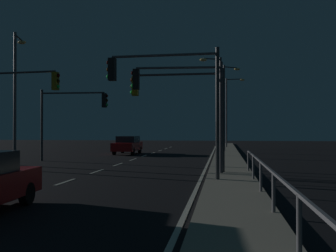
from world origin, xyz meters
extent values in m
plane|color=black|center=(0.00, 17.50, 0.00)|extent=(112.00, 112.00, 0.00)
cube|color=#9E937F|center=(6.68, 17.50, 0.07)|extent=(2.06, 77.00, 0.14)
cube|color=silver|center=(0.00, 9.00, 0.01)|extent=(0.14, 2.00, 0.01)
cube|color=silver|center=(0.00, 13.00, 0.01)|extent=(0.14, 2.00, 0.01)
cube|color=silver|center=(0.00, 17.00, 0.01)|extent=(0.14, 2.00, 0.01)
cube|color=silver|center=(0.00, 21.00, 0.01)|extent=(0.14, 2.00, 0.01)
cube|color=silver|center=(0.00, 25.00, 0.01)|extent=(0.14, 2.00, 0.01)
cube|color=silver|center=(0.00, 29.00, 0.01)|extent=(0.14, 2.00, 0.01)
cube|color=silver|center=(0.00, 33.00, 0.01)|extent=(0.14, 2.00, 0.01)
cube|color=silver|center=(0.00, 37.00, 0.01)|extent=(0.14, 2.00, 0.01)
cube|color=silver|center=(0.00, 41.00, 0.01)|extent=(0.14, 2.00, 0.01)
cube|color=silver|center=(0.00, 45.00, 0.01)|extent=(0.14, 2.00, 0.01)
cube|color=silver|center=(5.40, 22.50, 0.01)|extent=(0.14, 53.00, 0.01)
cylinder|color=black|center=(0.84, 8.29, 0.32)|extent=(0.26, 0.65, 0.64)
cube|color=#B71414|center=(-1.93, 31.09, 0.67)|extent=(1.86, 4.41, 0.70)
cube|color=#1E2328|center=(-1.93, 31.34, 1.29)|extent=(1.62, 2.48, 0.55)
cylinder|color=black|center=(-1.12, 29.69, 0.32)|extent=(0.23, 0.64, 0.64)
cylinder|color=black|center=(-2.72, 29.68, 0.32)|extent=(0.23, 0.64, 0.64)
cylinder|color=black|center=(-1.14, 32.51, 0.32)|extent=(0.23, 0.64, 0.64)
cylinder|color=black|center=(-2.74, 32.50, 0.32)|extent=(0.23, 0.64, 0.64)
cylinder|color=#38383D|center=(6.27, 15.99, 2.70)|extent=(0.16, 0.16, 5.13)
cylinder|color=#4C4C51|center=(4.30, 15.86, 5.02)|extent=(3.95, 0.37, 0.11)
cube|color=black|center=(2.33, 15.73, 4.49)|extent=(0.30, 0.36, 0.95)
sphere|color=black|center=(2.17, 15.72, 4.79)|extent=(0.20, 0.20, 0.20)
sphere|color=black|center=(2.17, 15.72, 4.49)|extent=(0.20, 0.20, 0.20)
sphere|color=#19D84C|center=(2.17, 15.72, 4.19)|extent=(0.20, 0.20, 0.20)
cylinder|color=#38383D|center=(-4.34, 17.59, 5.23)|extent=(3.82, 0.44, 0.11)
cube|color=olive|center=(-2.43, 17.43, 4.70)|extent=(0.31, 0.36, 0.95)
sphere|color=black|center=(-2.28, 17.41, 5.00)|extent=(0.20, 0.20, 0.20)
sphere|color=black|center=(-2.28, 17.41, 4.70)|extent=(0.20, 0.20, 0.20)
sphere|color=#19D84C|center=(-2.28, 17.41, 4.40)|extent=(0.20, 0.20, 0.20)
cylinder|color=#2D3033|center=(6.13, 13.65, 2.80)|extent=(0.16, 0.16, 5.31)
cylinder|color=#4C4C51|center=(3.92, 13.74, 5.20)|extent=(4.42, 0.29, 0.11)
cube|color=black|center=(1.71, 13.83, 4.68)|extent=(0.29, 0.35, 0.95)
sphere|color=black|center=(1.56, 13.84, 4.98)|extent=(0.20, 0.20, 0.20)
sphere|color=black|center=(1.56, 13.84, 4.68)|extent=(0.20, 0.20, 0.20)
sphere|color=#19D84C|center=(1.56, 13.84, 4.38)|extent=(0.20, 0.20, 0.20)
cylinder|color=#2D3033|center=(-5.90, 22.99, 2.43)|extent=(0.16, 0.16, 4.87)
cylinder|color=#38383D|center=(-3.72, 23.05, 4.62)|extent=(4.38, 0.24, 0.11)
cube|color=black|center=(-1.53, 23.12, 4.09)|extent=(0.29, 0.35, 0.95)
sphere|color=black|center=(-1.37, 23.12, 4.39)|extent=(0.20, 0.20, 0.20)
sphere|color=black|center=(-1.37, 23.12, 4.09)|extent=(0.20, 0.20, 0.20)
sphere|color=#19D84C|center=(-1.37, 23.12, 3.79)|extent=(0.20, 0.20, 0.20)
cylinder|color=#2D3033|center=(6.35, 16.42, 2.59)|extent=(0.16, 0.16, 4.90)
cylinder|color=#38383D|center=(4.22, 16.47, 4.79)|extent=(4.25, 0.19, 0.11)
cube|color=olive|center=(2.10, 16.51, 4.26)|extent=(0.29, 0.35, 0.95)
sphere|color=black|center=(1.94, 16.51, 4.56)|extent=(0.20, 0.20, 0.20)
sphere|color=black|center=(1.94, 16.51, 4.26)|extent=(0.20, 0.20, 0.20)
sphere|color=#19D84C|center=(1.94, 16.51, 3.96)|extent=(0.20, 0.20, 0.20)
cylinder|color=#4C4C51|center=(6.73, 43.21, 4.10)|extent=(0.18, 0.18, 7.92)
cylinder|color=#38383D|center=(7.63, 43.08, 7.91)|extent=(1.81, 0.35, 0.10)
ellipsoid|color=#F9D172|center=(8.52, 42.95, 7.81)|extent=(0.56, 0.36, 0.24)
cylinder|color=#4C4C51|center=(-5.99, 19.66, 3.99)|extent=(0.18, 0.18, 7.98)
cylinder|color=#38383D|center=(-6.20, 20.43, 7.83)|extent=(0.51, 1.57, 0.10)
ellipsoid|color=#F9D172|center=(-6.40, 21.20, 7.73)|extent=(0.56, 0.36, 0.24)
cylinder|color=#38383D|center=(6.16, 28.08, 3.92)|extent=(0.18, 0.18, 7.56)
cylinder|color=#4C4C51|center=(5.52, 27.79, 7.55)|extent=(1.33, 0.66, 0.10)
ellipsoid|color=#F9D172|center=(4.87, 27.51, 7.45)|extent=(0.56, 0.36, 0.24)
cylinder|color=#4C4C51|center=(6.45, 34.66, 4.16)|extent=(0.18, 0.18, 8.04)
cylinder|color=#38383D|center=(7.07, 35.14, 8.03)|extent=(1.29, 1.04, 0.10)
ellipsoid|color=#F9D172|center=(7.68, 35.62, 7.93)|extent=(0.56, 0.36, 0.24)
cylinder|color=#59595E|center=(7.56, 4.38, 0.61)|extent=(0.09, 0.09, 0.95)
cylinder|color=#59595E|center=(7.56, 7.58, 0.61)|extent=(0.09, 0.09, 0.95)
cylinder|color=#59595E|center=(7.56, 10.77, 0.61)|extent=(0.09, 0.09, 0.95)
cylinder|color=#59595E|center=(7.56, 13.96, 0.61)|extent=(0.09, 0.09, 0.95)
cylinder|color=#59595E|center=(7.56, 17.15, 0.61)|extent=(0.09, 0.09, 0.95)
cube|color=slate|center=(7.56, 7.58, 1.09)|extent=(0.06, 19.15, 0.06)
camera|label=1|loc=(6.36, -2.09, 2.13)|focal=41.65mm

